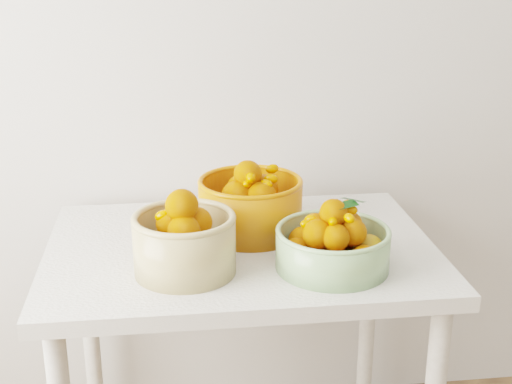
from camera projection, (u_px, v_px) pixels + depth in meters
table at (241, 278)px, 1.88m from camera, size 1.00×0.70×0.75m
bowl_cream at (184, 241)px, 1.67m from camera, size 0.25×0.25×0.21m
bowl_green at (333, 244)px, 1.70m from camera, size 0.36×0.36×0.18m
bowl_orange at (250, 204)px, 1.90m from camera, size 0.34×0.34×0.20m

